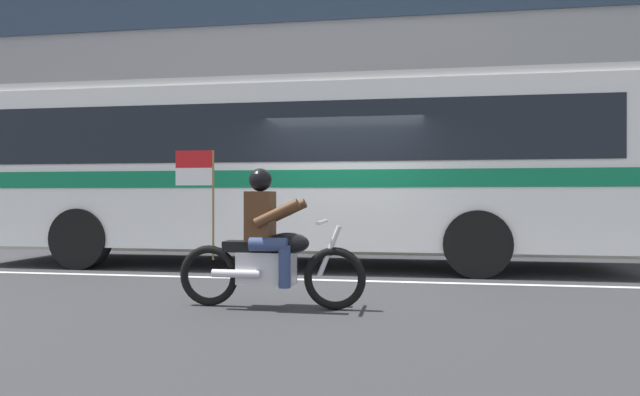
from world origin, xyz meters
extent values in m
plane|color=#2B2B2D|center=(0.00, 0.00, 0.00)|extent=(60.00, 60.00, 0.00)
cube|color=#A39E93|center=(0.00, 5.10, 0.07)|extent=(28.00, 3.80, 0.15)
cube|color=silver|center=(0.00, -0.60, 0.00)|extent=(26.60, 0.14, 0.01)
cube|color=gray|center=(0.00, 7.40, 4.94)|extent=(28.00, 0.80, 9.88)
cube|color=#233347|center=(0.00, 6.96, 3.46)|extent=(25.76, 0.10, 1.40)
cube|color=white|center=(-1.05, 1.20, 1.73)|extent=(11.30, 2.59, 2.70)
cube|color=black|center=(-1.05, 1.20, 2.28)|extent=(10.40, 2.63, 0.96)
cube|color=#0F7247|center=(-1.05, 1.20, 1.53)|extent=(11.07, 2.62, 0.28)
cube|color=silver|center=(-1.05, 1.20, 3.14)|extent=(11.07, 2.46, 0.16)
cylinder|color=black|center=(-4.55, 0.02, 0.52)|extent=(1.04, 0.30, 1.04)
cylinder|color=black|center=(2.05, 0.02, 0.52)|extent=(1.04, 0.30, 1.04)
torus|color=black|center=(0.24, -2.77, 0.34)|extent=(0.69, 0.09, 0.69)
torus|color=black|center=(-1.21, -2.77, 0.34)|extent=(0.69, 0.09, 0.69)
cube|color=silver|center=(-0.53, -2.77, 0.44)|extent=(0.64, 0.28, 0.36)
ellipsoid|color=black|center=(-0.28, -2.77, 0.72)|extent=(0.48, 0.28, 0.24)
cube|color=black|center=(-0.73, -2.77, 0.69)|extent=(0.56, 0.26, 0.12)
cylinder|color=silver|center=(0.18, -2.77, 0.65)|extent=(0.28, 0.06, 0.58)
cylinder|color=silver|center=(0.10, -2.77, 0.96)|extent=(0.04, 0.64, 0.04)
cylinder|color=silver|center=(-0.83, -2.93, 0.39)|extent=(0.55, 0.09, 0.09)
cube|color=#4C2D19|center=(-0.60, -2.77, 1.02)|extent=(0.28, 0.36, 0.56)
sphere|color=black|center=(-0.60, -2.77, 1.44)|extent=(0.26, 0.26, 0.26)
cylinder|color=navy|center=(-0.46, -2.59, 0.72)|extent=(0.42, 0.15, 0.15)
cylinder|color=navy|center=(-0.28, -2.59, 0.48)|extent=(0.13, 0.13, 0.46)
cylinder|color=navy|center=(-0.46, -2.95, 0.72)|extent=(0.42, 0.15, 0.15)
cylinder|color=navy|center=(-0.28, -2.95, 0.48)|extent=(0.13, 0.13, 0.46)
cylinder|color=#4C2D19|center=(-0.36, -2.57, 1.06)|extent=(0.52, 0.11, 0.32)
cylinder|color=#4C2D19|center=(-0.36, -2.97, 1.06)|extent=(0.52, 0.11, 0.32)
cylinder|color=olive|center=(-1.16, -2.77, 1.15)|extent=(0.02, 0.02, 1.25)
cube|color=red|center=(-1.39, -2.77, 1.68)|extent=(0.44, 0.02, 0.20)
cube|color=white|center=(-1.39, -2.77, 1.47)|extent=(0.44, 0.02, 0.20)
cylinder|color=red|center=(-0.13, 4.30, 0.44)|extent=(0.22, 0.22, 0.58)
sphere|color=red|center=(-0.13, 4.30, 0.80)|extent=(0.20, 0.20, 0.20)
cylinder|color=red|center=(-0.13, 4.16, 0.47)|extent=(0.09, 0.10, 0.09)
camera|label=1|loc=(1.11, -9.01, 1.25)|focal=32.20mm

